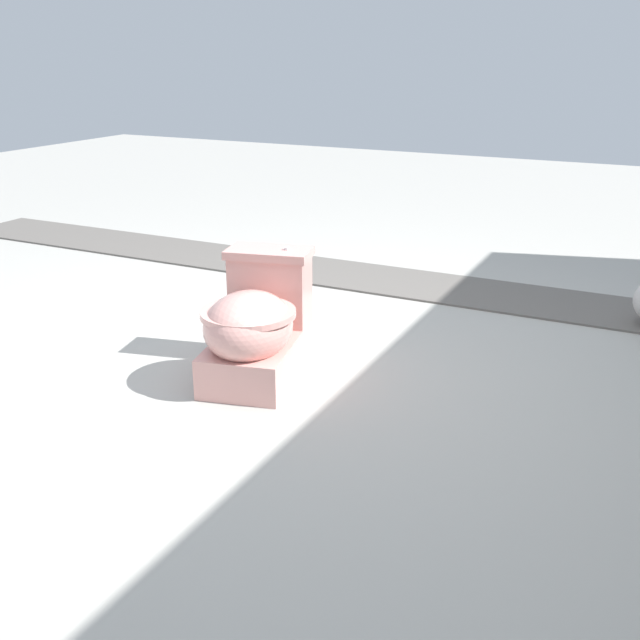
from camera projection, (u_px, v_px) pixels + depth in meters
name	position (u px, v px, depth m)	size (l,w,h in m)	color
ground_plane	(312.00, 365.00, 3.32)	(14.00, 14.00, 0.00)	#A8A59E
gravel_strip	(497.00, 296.00, 4.23)	(0.56, 8.00, 0.01)	#605B56
toilet	(256.00, 327.00, 3.15)	(0.70, 0.51, 0.52)	#E09E93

